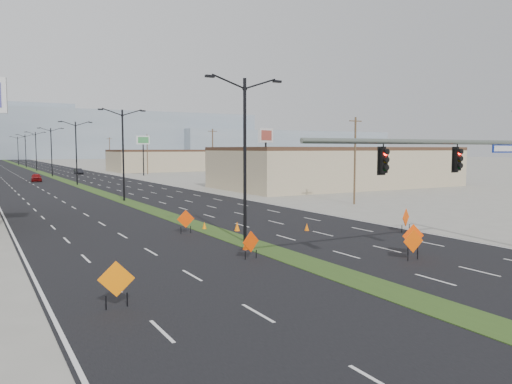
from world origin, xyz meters
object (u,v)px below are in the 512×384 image
car_left (36,178)px  construction_sign_4 (413,242)px  streetlight_3 (51,150)px  cone_1 (237,226)px  car_mid (79,171)px  construction_sign_0 (116,281)px  pole_sign_east_near (266,141)px  signal_mast (480,168)px  streetlight_6 (18,150)px  streetlight_5 (26,150)px  streetlight_0 (245,154)px  construction_sign_5 (406,218)px  pole_sign_east_far (143,143)px  construction_sign_1 (251,243)px  streetlight_4 (36,150)px  construction_sign_2 (186,220)px  cone_0 (245,245)px  cone_2 (307,227)px  cone_3 (204,226)px  streetlight_2 (76,151)px  construction_sign_3 (413,237)px

car_left → construction_sign_4: (9.87, -76.84, 0.24)m
streetlight_3 → cone_1: streetlight_3 is taller
car_mid → construction_sign_0: 101.67m
cone_1 → pole_sign_east_near: 30.90m
signal_mast → streetlight_6: bearing=92.8°
streetlight_5 → construction_sign_0: size_ratio=5.72×
streetlight_0 → car_mid: bearing=85.9°
streetlight_0 → streetlight_5: bearing=90.0°
construction_sign_5 → pole_sign_east_far: (6.06, 80.22, 5.94)m
streetlight_6 → construction_sign_1: size_ratio=6.71×
signal_mast → pole_sign_east_far: 88.52m
cone_1 → streetlight_4: bearing=90.8°
signal_mast → construction_sign_2: (-10.56, 14.77, -3.84)m
pole_sign_east_near → cone_0: bearing=-144.8°
cone_1 → streetlight_5: bearing=90.6°
construction_sign_5 → cone_2: size_ratio=3.02×
car_left → pole_sign_east_near: 46.15m
streetlight_4 → streetlight_5: 28.00m
streetlight_3 → pole_sign_east_far: size_ratio=1.17×
streetlight_0 → cone_2: 7.94m
car_left → cone_2: 67.32m
cone_2 → construction_sign_2: bearing=158.1°
streetlight_4 → streetlight_6: same height
pole_sign_east_near → cone_3: bearing=-151.5°
car_mid → construction_sign_4: bearing=-93.0°
construction_sign_2 → pole_sign_east_near: pole_sign_east_near is taller
construction_sign_1 → construction_sign_4: construction_sign_4 is taller
streetlight_6 → cone_2: (5.83, -166.38, -5.15)m
construction_sign_1 → signal_mast: bearing=-42.6°
cone_2 → pole_sign_east_near: size_ratio=0.06×
construction_sign_4 → cone_2: 10.39m
construction_sign_0 → construction_sign_5: construction_sign_0 is taller
streetlight_2 → cone_0: streetlight_2 is taller
streetlight_6 → cone_2: streetlight_6 is taller
streetlight_5 → car_mid: 49.35m
signal_mast → construction_sign_5: 9.19m
construction_sign_0 → construction_sign_1: construction_sign_0 is taller
streetlight_0 → construction_sign_1: size_ratio=6.71×
construction_sign_3 → streetlight_3: bearing=110.3°
streetlight_5 → cone_0: 142.16m
construction_sign_4 → streetlight_6: bearing=100.7°
streetlight_2 → cone_3: streetlight_2 is taller
streetlight_5 → construction_sign_5: bearing=-85.4°
cone_0 → car_mid: bearing=85.3°
construction_sign_1 → streetlight_3: bearing=74.4°
construction_sign_3 → construction_sign_2: bearing=139.6°
construction_sign_3 → pole_sign_east_far: (11.38, 85.79, 5.91)m
cone_0 → pole_sign_east_far: size_ratio=0.07×
streetlight_2 → streetlight_4: 56.00m
streetlight_4 → construction_sign_0: 121.48m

